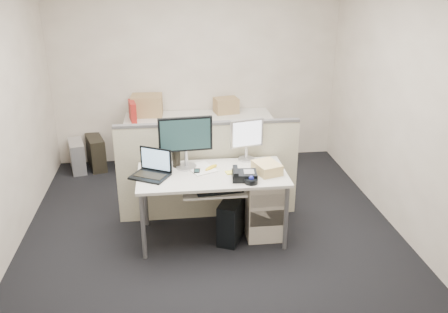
{
  "coord_description": "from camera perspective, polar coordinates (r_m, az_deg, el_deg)",
  "views": [
    {
      "loc": [
        -0.41,
        -4.34,
        2.68
      ],
      "look_at": [
        0.14,
        0.15,
        0.85
      ],
      "focal_mm": 38.0,
      "sensor_mm": 36.0,
      "label": 1
    }
  ],
  "objects": [
    {
      "name": "desk_phone",
      "position": [
        4.63,
        2.47,
        -2.32
      ],
      "size": [
        0.26,
        0.22,
        0.08
      ],
      "primitive_type": "cube",
      "rotation": [
        0.0,
        0.0,
        -0.09
      ],
      "color": "black",
      "rests_on": "desk"
    },
    {
      "name": "banana",
      "position": [
        4.86,
        -1.55,
        -1.34
      ],
      "size": [
        0.16,
        0.16,
        0.04
      ],
      "primitive_type": "ellipsoid",
      "rotation": [
        0.0,
        0.0,
        0.77
      ],
      "color": "yellow",
      "rests_on": "desk"
    },
    {
      "name": "pc_tower_spare_dark",
      "position": [
        6.91,
        -15.14,
        0.45
      ],
      "size": [
        0.33,
        0.52,
        0.45
      ],
      "primitive_type": "cube",
      "rotation": [
        0.0,
        0.0,
        0.3
      ],
      "color": "black",
      "rests_on": "floor"
    },
    {
      "name": "monitor_small",
      "position": [
        5.04,
        2.72,
        1.99
      ],
      "size": [
        0.4,
        0.26,
        0.45
      ],
      "primitive_type": "cube",
      "rotation": [
        0.0,
        0.0,
        0.23
      ],
      "color": "#B7B7BC",
      "rests_on": "desk"
    },
    {
      "name": "floor",
      "position": [
        5.12,
        -1.36,
        -9.57
      ],
      "size": [
        4.0,
        4.5,
        0.01
      ],
      "primitive_type": "cube",
      "color": "black",
      "rests_on": "ground"
    },
    {
      "name": "cardboard_box_right",
      "position": [
        6.7,
        0.25,
        6.08
      ],
      "size": [
        0.36,
        0.3,
        0.23
      ],
      "primitive_type": "cube",
      "rotation": [
        0.0,
        0.0,
        0.18
      ],
      "color": "tan",
      "rests_on": "back_counter"
    },
    {
      "name": "cubicle_partition",
      "position": [
        5.25,
        -1.89,
        -1.86
      ],
      "size": [
        2.0,
        0.06,
        1.1
      ],
      "primitive_type": "cube",
      "color": "#AAA68B",
      "rests_on": "floor"
    },
    {
      "name": "drawer_pedestal",
      "position": [
        5.07,
        4.78,
        -5.67
      ],
      "size": [
        0.4,
        0.55,
        0.65
      ],
      "primitive_type": "cube",
      "color": "silver",
      "rests_on": "floor"
    },
    {
      "name": "wall_back",
      "position": [
        6.74,
        -3.38,
        10.63
      ],
      "size": [
        4.0,
        0.02,
        2.7
      ],
      "primitive_type": "cube",
      "color": "beige",
      "rests_on": "ground"
    },
    {
      "name": "desk",
      "position": [
        4.8,
        -1.43,
        -2.75
      ],
      "size": [
        1.5,
        0.75,
        0.73
      ],
      "color": "silver",
      "rests_on": "floor"
    },
    {
      "name": "trackball",
      "position": [
        4.56,
        3.29,
        -2.96
      ],
      "size": [
        0.17,
        0.17,
        0.05
      ],
      "primitive_type": "cylinder",
      "rotation": [
        0.0,
        0.0,
        0.38
      ],
      "color": "black",
      "rests_on": "desk"
    },
    {
      "name": "paper_stack",
      "position": [
        4.88,
        -2.78,
        -1.45
      ],
      "size": [
        0.34,
        0.37,
        0.01
      ],
      "primitive_type": "cube",
      "rotation": [
        0.0,
        0.0,
        0.4
      ],
      "color": "white",
      "rests_on": "desk"
    },
    {
      "name": "wall_front",
      "position": [
        2.51,
        3.5,
        -9.93
      ],
      "size": [
        4.0,
        0.02,
        2.7
      ],
      "primitive_type": "cube",
      "color": "beige",
      "rests_on": "ground"
    },
    {
      "name": "sticky_pad",
      "position": [
        4.78,
        0.73,
        -1.93
      ],
      "size": [
        0.1,
        0.1,
        0.01
      ],
      "primitive_type": "cube",
      "rotation": [
        0.0,
        0.0,
        0.22
      ],
      "color": "#FFF34A",
      "rests_on": "desk"
    },
    {
      "name": "laptop",
      "position": [
        4.69,
        -8.98,
        -1.0
      ],
      "size": [
        0.44,
        0.4,
        0.26
      ],
      "primitive_type": "cube",
      "rotation": [
        0.0,
        0.0,
        -0.5
      ],
      "color": "black",
      "rests_on": "desk"
    },
    {
      "name": "manila_folders",
      "position": [
        4.79,
        5.18,
        -1.37
      ],
      "size": [
        0.3,
        0.34,
        0.11
      ],
      "primitive_type": "cube",
      "rotation": [
        0.0,
        0.0,
        0.31
      ],
      "color": "#DAB278",
      "rests_on": "desk"
    },
    {
      "name": "monitor_main",
      "position": [
        4.82,
        -4.63,
        1.65
      ],
      "size": [
        0.56,
        0.25,
        0.55
      ],
      "primitive_type": "cube",
      "rotation": [
        0.0,
        0.0,
        0.07
      ],
      "color": "black",
      "rests_on": "desk"
    },
    {
      "name": "pc_tower_desk",
      "position": [
        4.98,
        0.99,
        -7.48
      ],
      "size": [
        0.37,
        0.52,
        0.45
      ],
      "primitive_type": "cube",
      "rotation": [
        0.0,
        0.0,
        -0.42
      ],
      "color": "black",
      "rests_on": "floor"
    },
    {
      "name": "cardboard_box_left",
      "position": [
        6.65,
        -9.24,
        6.02
      ],
      "size": [
        0.43,
        0.33,
        0.31
      ],
      "primitive_type": "cube",
      "rotation": [
        0.0,
        0.0,
        -0.05
      ],
      "color": "tan",
      "rests_on": "back_counter"
    },
    {
      "name": "wall_right",
      "position": [
        5.14,
        21.4,
        5.53
      ],
      "size": [
        0.02,
        4.5,
        2.7
      ],
      "primitive_type": "cube",
      "color": "beige",
      "rests_on": "ground"
    },
    {
      "name": "keyboard_tray",
      "position": [
        4.66,
        -1.21,
        -4.17
      ],
      "size": [
        0.62,
        0.32,
        0.02
      ],
      "primitive_type": "cube",
      "color": "silver",
      "rests_on": "desk"
    },
    {
      "name": "back_counter",
      "position": [
        6.7,
        -3.01,
        1.77
      ],
      "size": [
        2.0,
        0.6,
        0.72
      ],
      "primitive_type": "cube",
      "color": "silver",
      "rests_on": "floor"
    },
    {
      "name": "red_binder",
      "position": [
        6.45,
        -10.94,
        5.3
      ],
      "size": [
        0.12,
        0.31,
        0.29
      ],
      "primitive_type": "cube",
      "rotation": [
        0.0,
        0.0,
        0.17
      ],
      "color": "maroon",
      "rests_on": "back_counter"
    },
    {
      "name": "cellphone",
      "position": [
        4.81,
        -3.28,
        -1.79
      ],
      "size": [
        0.07,
        0.12,
        0.02
      ],
      "primitive_type": "cube",
      "rotation": [
        0.0,
        0.0,
        -0.11
      ],
      "color": "black",
      "rests_on": "desk"
    },
    {
      "name": "pc_tower_spare_silver",
      "position": [
        6.9,
        -17.24,
        0.05
      ],
      "size": [
        0.29,
        0.49,
        0.42
      ],
      "primitive_type": "cube",
      "rotation": [
        0.0,
        0.0,
        0.25
      ],
      "color": "#B7B7BC",
      "rests_on": "floor"
    },
    {
      "name": "travel_mug",
      "position": [
        4.93,
        -5.75,
        -0.24
      ],
      "size": [
        0.1,
        0.1,
        0.18
      ],
      "primitive_type": "cylinder",
      "rotation": [
        0.0,
        0.0,
        -0.15
      ],
      "color": "black",
      "rests_on": "desk"
    },
    {
      "name": "keyboard",
      "position": [
        4.62,
        -0.54,
        -4.09
      ],
      "size": [
        0.47,
        0.22,
        0.03
      ],
      "primitive_type": "cube",
      "rotation": [
        0.0,
        0.0,
        0.12
      ],
      "color": "black",
      "rests_on": "keyboard_tray"
    }
  ]
}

